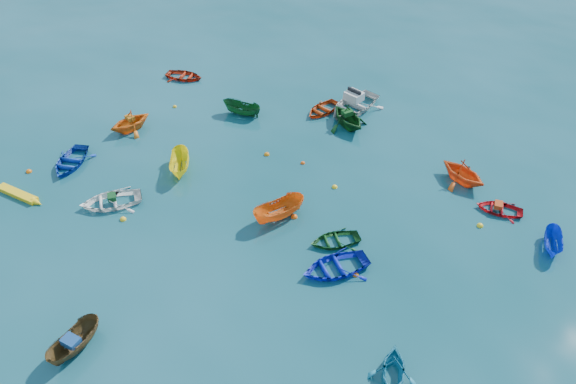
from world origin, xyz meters
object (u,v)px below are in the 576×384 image
Objects in this scene: dinghy_white_near at (112,204)px; motorboat_white at (353,109)px; dinghy_blue_sw at (71,164)px; dinghy_blue_se at (335,270)px; kayak_yellow at (18,196)px.

motorboat_white reaches higher than dinghy_white_near.
dinghy_blue_se is at bearing -19.61° from dinghy_blue_sw.
dinghy_blue_sw is 0.94× the size of kayak_yellow.
kayak_yellow is 0.79× the size of motorboat_white.
dinghy_blue_sw reaches higher than kayak_yellow.
dinghy_blue_sw is 3.83m from kayak_yellow.
motorboat_white is (5.19, 17.70, 0.00)m from dinghy_white_near.
dinghy_white_near is 0.76× the size of motorboat_white.
dinghy_blue_sw is at bearing -139.60° from dinghy_blue_se.
motorboat_white is at bearing 107.83° from dinghy_white_near.
motorboat_white reaches higher than dinghy_blue_se.
motorboat_white is at bearing 151.02° from dinghy_blue_se.
dinghy_blue_se is 0.78× the size of motorboat_white.
dinghy_white_near is (5.17, -0.80, 0.00)m from dinghy_blue_sw.
dinghy_blue_se is at bearing -55.24° from motorboat_white.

